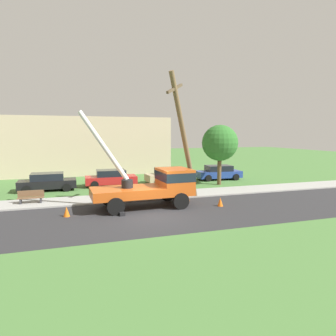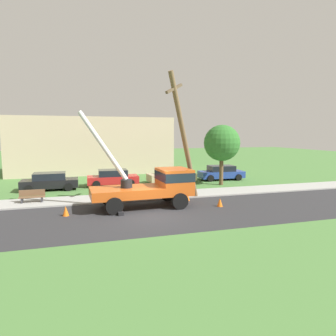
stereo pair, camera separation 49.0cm
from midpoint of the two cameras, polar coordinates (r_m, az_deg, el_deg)
ground_plane at (r=28.73m, az=-9.53°, el=-2.71°), size 120.00×120.00×0.00m
road_asphalt at (r=17.20m, az=-3.59°, el=-8.91°), size 80.00×7.07×0.01m
sidewalk_strip at (r=21.84m, az=-6.79°, el=-5.47°), size 80.00×2.75×0.10m
utility_truck at (r=18.92m, az=-3.19°, el=-3.12°), size 6.85×3.21×5.98m
leaning_utility_pole at (r=20.00m, az=2.35°, el=5.80°), size 3.21×2.73×8.46m
traffic_cone_ahead at (r=19.39m, az=9.16°, el=-6.36°), size 0.36×0.36×0.56m
traffic_cone_behind at (r=17.82m, az=-19.44°, el=-7.81°), size 0.36×0.36×0.56m
traffic_cone_curbside at (r=20.75m, az=2.98°, el=-5.42°), size 0.36×0.36×0.56m
parked_sedan_black at (r=26.19m, az=-22.37°, el=-2.44°), size 4.42×2.06×1.42m
parked_sedan_red at (r=26.88m, az=-11.27°, el=-1.85°), size 4.44×2.09×1.42m
parked_sedan_tan at (r=28.02m, az=-0.21°, el=-1.38°), size 4.51×2.21×1.42m
parked_sedan_blue at (r=30.37m, az=9.12°, el=-0.85°), size 4.50×2.20×1.42m
park_bench at (r=21.63m, az=-25.15°, el=-5.06°), size 1.60×0.45×0.90m
roadside_tree_near at (r=27.14m, az=9.29°, el=4.66°), size 3.20×3.20×5.35m
lowrise_building_backdrop at (r=36.26m, az=-15.06°, el=4.15°), size 18.00×6.00×6.40m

